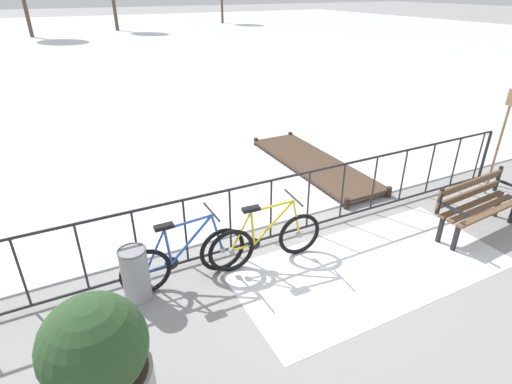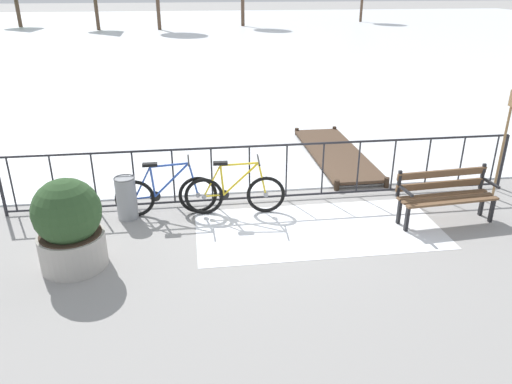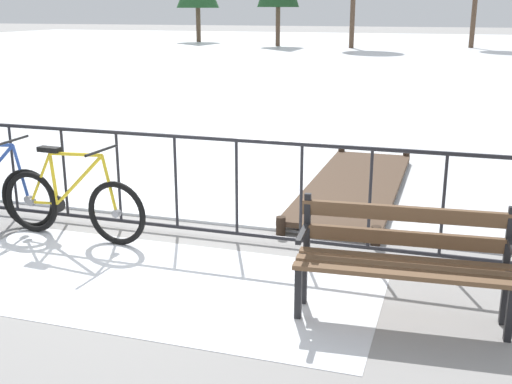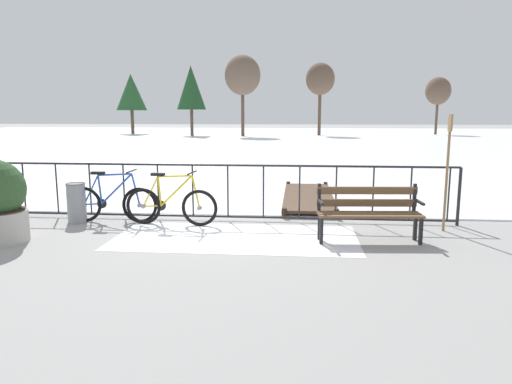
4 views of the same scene
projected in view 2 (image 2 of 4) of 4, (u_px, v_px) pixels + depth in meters
ground_plane at (268, 201)px, 8.93m from camera, size 160.00×160.00×0.00m
frozen_pond at (204, 35)px, 34.71m from camera, size 80.00×56.00×0.03m
snow_patch at (318, 229)px, 7.92m from camera, size 3.92×1.85×0.01m
railing_fence at (268, 172)px, 8.71m from camera, size 9.06×0.06×1.07m
bicycle_near_railing at (235, 193)px, 8.32m from camera, size 1.71×0.52×0.97m
bicycle_second at (166, 195)px, 8.27m from camera, size 1.71×0.52×0.97m
park_bench at (445, 192)px, 8.02m from camera, size 1.63×0.60×0.89m
planter_with_shrub at (69, 225)px, 6.67m from camera, size 0.92×0.92×1.30m
trash_bin at (126, 198)px, 8.15m from camera, size 0.35×0.35×0.73m
oar_upright at (505, 138)px, 8.61m from camera, size 0.04×0.16×1.98m
wooden_dock at (335, 153)px, 11.01m from camera, size 1.10×3.66×0.20m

